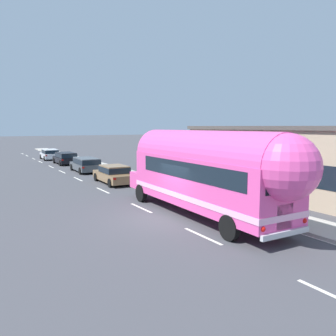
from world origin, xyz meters
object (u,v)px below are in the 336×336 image
(painted_bus, at_px, (209,170))
(car_third, at_px, (65,157))
(car_second, at_px, (86,164))
(car_lead, at_px, (114,174))
(car_fourth, at_px, (50,154))

(painted_bus, bearing_deg, car_third, 89.63)
(car_third, bearing_deg, painted_bus, -90.37)
(car_second, bearing_deg, car_third, 89.72)
(car_lead, relative_size, car_fourth, 1.08)
(car_second, distance_m, car_fourth, 14.39)
(car_second, bearing_deg, car_fourth, 91.09)
(car_third, bearing_deg, car_second, -90.28)
(car_lead, bearing_deg, car_third, 89.36)
(car_lead, relative_size, car_third, 1.04)
(car_lead, distance_m, car_third, 15.10)
(car_fourth, bearing_deg, car_second, -88.91)
(car_lead, bearing_deg, car_fourth, 90.37)
(car_fourth, bearing_deg, painted_bus, -89.77)
(painted_bus, height_order, car_third, painted_bus)
(car_second, relative_size, car_fourth, 1.09)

